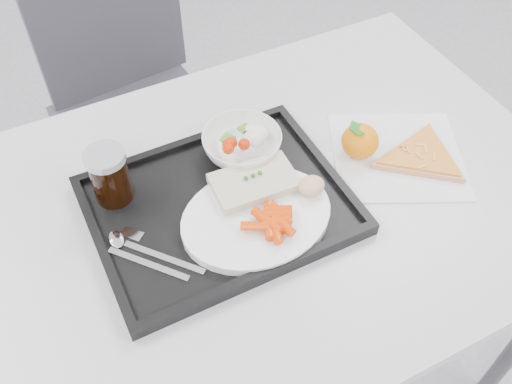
# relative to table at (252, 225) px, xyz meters

# --- Properties ---
(table) EXTENTS (1.20, 0.80, 0.75)m
(table) POSITION_rel_table_xyz_m (0.00, 0.00, 0.00)
(table) COLOR silver
(table) RESTS_ON ground
(chair) EXTENTS (0.46, 0.46, 0.93)m
(chair) POSITION_rel_table_xyz_m (-0.04, 0.68, -0.15)
(chair) COLOR #36353C
(chair) RESTS_ON ground
(tray) EXTENTS (0.45, 0.35, 0.03)m
(tray) POSITION_rel_table_xyz_m (-0.06, 0.01, 0.08)
(tray) COLOR black
(tray) RESTS_ON table
(dinner_plate) EXTENTS (0.27, 0.27, 0.02)m
(dinner_plate) POSITION_rel_table_xyz_m (-0.02, -0.05, 0.09)
(dinner_plate) COLOR white
(dinner_plate) RESTS_ON tray
(fish_fillet) EXTENTS (0.15, 0.10, 0.03)m
(fish_fillet) POSITION_rel_table_xyz_m (0.01, 0.01, 0.11)
(fish_fillet) COLOR beige
(fish_fillet) RESTS_ON dinner_plate
(bread_roll) EXTENTS (0.06, 0.05, 0.03)m
(bread_roll) POSITION_rel_table_xyz_m (0.09, -0.05, 0.12)
(bread_roll) COLOR #E4BF8B
(bread_roll) RESTS_ON dinner_plate
(salad_bowl) EXTENTS (0.15, 0.15, 0.05)m
(salad_bowl) POSITION_rel_table_xyz_m (0.03, 0.11, 0.11)
(salad_bowl) COLOR white
(salad_bowl) RESTS_ON tray
(cola_glass) EXTENTS (0.07, 0.07, 0.11)m
(cola_glass) POSITION_rel_table_xyz_m (-0.22, 0.12, 0.14)
(cola_glass) COLOR black
(cola_glass) RESTS_ON tray
(cutlery) EXTENTS (0.14, 0.15, 0.01)m
(cutlery) POSITION_rel_table_xyz_m (-0.22, -0.02, 0.08)
(cutlery) COLOR silver
(cutlery) RESTS_ON tray
(napkin) EXTENTS (0.33, 0.32, 0.00)m
(napkin) POSITION_rel_table_xyz_m (0.31, -0.02, 0.07)
(napkin) COLOR silver
(napkin) RESTS_ON table
(tangerine) EXTENTS (0.09, 0.09, 0.07)m
(tangerine) POSITION_rel_table_xyz_m (0.24, 0.02, 0.10)
(tangerine) COLOR orange
(tangerine) RESTS_ON napkin
(pizza_slice) EXTENTS (0.25, 0.25, 0.02)m
(pizza_slice) POSITION_rel_table_xyz_m (0.34, -0.05, 0.08)
(pizza_slice) COLOR tan
(pizza_slice) RESTS_ON napkin
(carrot_pile) EXTENTS (0.10, 0.09, 0.02)m
(carrot_pile) POSITION_rel_table_xyz_m (-0.00, -0.08, 0.11)
(carrot_pile) COLOR #DE3C06
(carrot_pile) RESTS_ON dinner_plate
(salad_contents) EXTENTS (0.10, 0.06, 0.03)m
(salad_contents) POSITION_rel_table_xyz_m (0.05, 0.11, 0.12)
(salad_contents) COLOR red
(salad_contents) RESTS_ON salad_bowl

